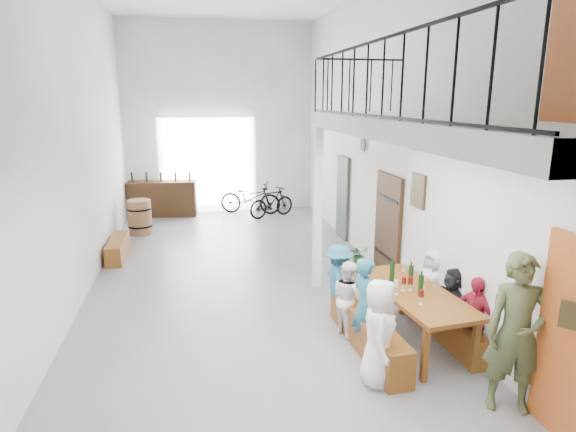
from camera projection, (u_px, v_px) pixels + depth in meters
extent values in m
plane|color=slate|center=(243.00, 282.00, 9.02)|extent=(12.00, 12.00, 0.00)
plane|color=white|center=(220.00, 119.00, 14.08)|extent=(5.50, 0.00, 5.50)
plane|color=white|center=(346.00, 210.00, 2.65)|extent=(5.50, 0.00, 5.50)
plane|color=white|center=(72.00, 136.00, 7.85)|extent=(0.00, 12.00, 12.00)
plane|color=white|center=(388.00, 132.00, 8.88)|extent=(0.00, 12.00, 12.00)
cube|color=white|center=(208.00, 166.00, 14.27)|extent=(2.80, 0.08, 2.80)
cube|color=#A5491B|center=(575.00, 345.00, 4.61)|extent=(0.06, 0.95, 2.10)
cube|color=#3E2312|center=(388.00, 227.00, 9.00)|extent=(0.06, 1.10, 2.00)
cube|color=#313C31|center=(343.00, 198.00, 11.67)|extent=(0.06, 0.80, 2.00)
cube|color=#382F16|center=(418.00, 191.00, 7.74)|extent=(0.04, 0.45, 0.55)
cylinder|color=white|center=(363.00, 145.00, 10.10)|extent=(0.04, 0.28, 0.28)
cube|color=white|center=(436.00, 129.00, 5.63)|extent=(1.50, 5.60, 0.25)
cube|color=black|center=(382.00, 39.00, 5.26)|extent=(0.03, 5.60, 0.03)
cube|color=black|center=(378.00, 116.00, 5.46)|extent=(0.03, 5.60, 0.03)
cube|color=black|center=(360.00, 59.00, 8.05)|extent=(1.50, 0.03, 0.03)
cube|color=white|center=(318.00, 209.00, 8.49)|extent=(0.14, 0.14, 2.88)
cube|color=brown|center=(414.00, 292.00, 6.59)|extent=(1.04, 2.14, 0.06)
cube|color=brown|center=(425.00, 354.00, 5.76)|extent=(0.08, 0.08, 0.73)
cube|color=brown|center=(475.00, 346.00, 5.96)|extent=(0.08, 0.08, 0.73)
cube|color=brown|center=(362.00, 297.00, 7.42)|extent=(0.08, 0.08, 0.73)
cube|color=brown|center=(403.00, 292.00, 7.62)|extent=(0.08, 0.08, 0.73)
cube|color=brown|center=(367.00, 332.00, 6.57)|extent=(0.42, 2.16, 0.49)
cube|color=brown|center=(444.00, 326.00, 6.83)|extent=(0.31, 1.79, 0.41)
cylinder|color=black|center=(411.00, 273.00, 6.75)|extent=(0.07, 0.07, 0.35)
cylinder|color=black|center=(421.00, 283.00, 6.39)|extent=(0.07, 0.07, 0.35)
cylinder|color=black|center=(392.00, 270.00, 6.88)|extent=(0.07, 0.07, 0.35)
cube|color=brown|center=(118.00, 248.00, 10.36)|extent=(0.33, 1.47, 0.41)
cylinder|color=#8E5F39|center=(140.00, 217.00, 12.10)|extent=(0.58, 0.58, 0.88)
cylinder|color=black|center=(140.00, 225.00, 12.15)|extent=(0.60, 0.60, 0.05)
cylinder|color=black|center=(139.00, 209.00, 12.04)|extent=(0.60, 0.60, 0.05)
cube|color=#3E2312|center=(162.00, 199.00, 13.95)|extent=(1.97, 0.70, 1.02)
cylinder|color=black|center=(132.00, 177.00, 13.70)|extent=(0.06, 0.06, 0.28)
cylinder|color=black|center=(147.00, 177.00, 13.76)|extent=(0.06, 0.06, 0.28)
cylinder|color=black|center=(161.00, 177.00, 13.77)|extent=(0.06, 0.06, 0.28)
cylinder|color=black|center=(175.00, 176.00, 13.83)|extent=(0.06, 0.06, 0.28)
cylinder|color=black|center=(190.00, 176.00, 13.84)|extent=(0.06, 0.06, 0.28)
imported|color=white|center=(379.00, 332.00, 5.68)|extent=(0.61, 0.75, 1.32)
imported|color=#25667C|center=(365.00, 305.00, 6.39)|extent=(0.40, 0.54, 1.34)
imported|color=white|center=(349.00, 298.00, 6.92)|extent=(0.53, 0.62, 1.11)
imported|color=#25667C|center=(339.00, 282.00, 7.40)|extent=(0.46, 0.78, 1.20)
imported|color=#B31E36|center=(474.00, 318.00, 6.27)|extent=(0.49, 0.72, 1.13)
imported|color=black|center=(452.00, 303.00, 6.85)|extent=(0.50, 1.01, 1.04)
imported|color=white|center=(432.00, 284.00, 7.43)|extent=(0.51, 0.62, 1.11)
imported|color=#414B2A|center=(517.00, 334.00, 5.14)|extent=(0.77, 0.64, 1.80)
imported|color=#1B5120|center=(359.00, 255.00, 9.92)|extent=(0.45, 0.41, 0.42)
imported|color=black|center=(250.00, 198.00, 14.25)|extent=(1.92, 1.22, 0.95)
imported|color=black|center=(272.00, 202.00, 13.81)|extent=(1.51, 0.99, 0.88)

